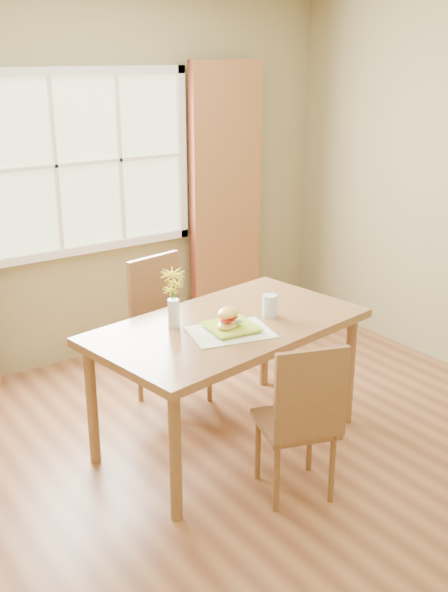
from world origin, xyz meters
name	(u,v)px	position (x,y,z in m)	size (l,w,h in m)	color
room	(241,237)	(0.00, 0.00, 1.35)	(4.24, 3.84, 2.74)	brown
window	(88,163)	(0.00, 1.87, 1.50)	(1.62, 0.06, 1.32)	#ACBD8F
curtain_right	(226,201)	(1.15, 1.78, 1.10)	(0.65, 0.08, 2.20)	maroon
dining_table	(228,336)	(0.08, 0.24, 0.69)	(1.71, 1.13, 0.77)	brown
chair_near	(301,415)	(0.05, -0.46, 0.50)	(0.48, 0.48, 0.91)	brown
chair_far	(165,324)	(0.07, 0.94, 0.54)	(0.47, 0.47, 0.99)	brown
placemat	(230,332)	(0.01, 0.11, 0.78)	(0.45, 0.33, 0.01)	beige
plate	(231,328)	(0.03, 0.13, 0.79)	(0.26, 0.26, 0.01)	#9FC030
croissant_sandwich	(228,318)	(0.01, 0.13, 0.85)	(0.20, 0.17, 0.12)	#EBC350
water_glass	(270,306)	(0.35, 0.18, 0.84)	(0.09, 0.09, 0.13)	silver
flower_vase	(173,293)	(-0.21, 0.36, 0.98)	(0.14, 0.14, 0.34)	silver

